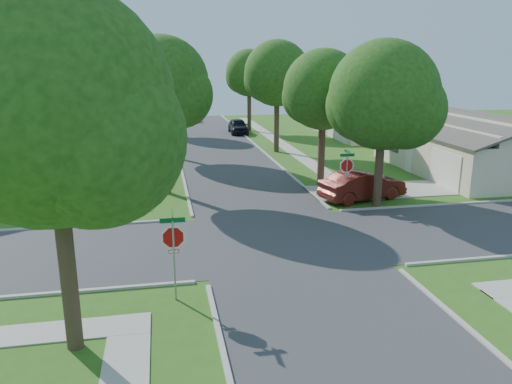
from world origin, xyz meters
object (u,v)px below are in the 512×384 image
object	(u,v)px
tree_w_mid	(161,74)
house_ne_far	(365,120)
tree_w_far	(160,80)
car_curb_west	(189,115)
car_curb_east	(238,126)
house_ne_near	(468,150)
house_nw_far	(45,124)
tree_e_far	(250,75)
tree_w_near	(163,87)
tree_e_near	(324,94)
tree_sw_corner	(55,117)
stop_sign_ne	(347,168)
tree_ne_corner	(384,100)
stop_sign_sw	(173,241)
tree_e_mid	(278,76)
car_driveway	(363,185)

from	to	relation	value
tree_w_mid	house_ne_far	world-z (taller)	tree_w_mid
tree_w_far	car_curb_west	distance (m)	12.82
car_curb_east	house_ne_near	bearing A→B (deg)	-57.66
tree_w_far	house_nw_far	world-z (taller)	tree_w_far
tree_e_far	tree_w_near	xyz separation A→B (m)	(-9.40, -25.00, 0.14)
tree_e_near	tree_sw_corner	bearing A→B (deg)	-127.30
tree_w_near	tree_w_mid	size ratio (longest dim) A/B	0.94
stop_sign_ne	house_ne_near	bearing A→B (deg)	29.14
house_ne_near	tree_ne_corner	bearing A→B (deg)	-144.82
tree_w_mid	car_curb_west	size ratio (longest dim) A/B	2.06
tree_w_far	tree_sw_corner	distance (m)	41.10
stop_sign_sw	tree_e_mid	size ratio (longest dim) A/B	0.32
stop_sign_sw	tree_w_mid	xyz separation A→B (m)	(0.06, 25.71, 4.46)
stop_sign_sw	tree_sw_corner	size ratio (longest dim) A/B	0.31
tree_sw_corner	car_curb_east	bearing A→B (deg)	74.88
stop_sign_ne	tree_e_far	bearing A→B (deg)	89.90
house_ne_far	car_curb_west	world-z (taller)	house_ne_far
car_driveway	car_curb_west	size ratio (longest dim) A/B	1.07
stop_sign_ne	tree_e_mid	distance (m)	16.84
stop_sign_ne	car_curb_west	world-z (taller)	stop_sign_ne
tree_e_far	tree_w_near	size ratio (longest dim) A/B	0.97
tree_e_near	house_ne_far	bearing A→B (deg)	60.65
house_nw_far	car_driveway	xyz separation A→B (m)	(21.99, -26.50, -0.70)
stop_sign_sw	tree_sw_corner	bearing A→B (deg)	-140.03
tree_e_far	tree_w_near	bearing A→B (deg)	-110.60
tree_sw_corner	house_nw_far	distance (m)	40.20
tree_sw_corner	car_curb_west	world-z (taller)	tree_sw_corner
tree_e_mid	house_nw_far	size ratio (longest dim) A/B	0.68
tree_w_near	tree_w_mid	world-z (taller)	tree_w_mid
stop_sign_sw	tree_e_far	distance (m)	40.04
tree_sw_corner	tree_w_near	bearing A→B (deg)	80.10
tree_w_near	tree_ne_corner	xyz separation A→B (m)	(11.00, -4.80, -0.52)
house_ne_near	car_driveway	size ratio (longest dim) A/B	2.74
stop_sign_ne	house_nw_far	world-z (taller)	house_nw_far
tree_ne_corner	car_curb_west	size ratio (longest dim) A/B	1.86
tree_w_mid	car_curb_east	size ratio (longest dim) A/B	2.09
stop_sign_sw	tree_e_near	world-z (taller)	tree_e_near
tree_w_near	tree_w_far	size ratio (longest dim) A/B	1.12
tree_ne_corner	car_curb_west	distance (m)	42.14
tree_e_far	car_driveway	xyz separation A→B (m)	(1.25, -28.51, -5.16)
car_curb_east	car_curb_west	distance (m)	13.72
house_nw_far	house_ne_near	bearing A→B (deg)	-33.29
tree_ne_corner	car_driveway	world-z (taller)	tree_ne_corner
tree_sw_corner	car_driveway	bearing A→B (deg)	42.92
tree_w_near	stop_sign_sw	bearing A→B (deg)	-90.23
tree_w_mid	car_driveway	xyz separation A→B (m)	(10.64, -15.51, -5.67)
car_curb_west	stop_sign_ne	bearing A→B (deg)	100.11
tree_e_far	car_curb_east	bearing A→B (deg)	-133.57
tree_e_far	house_ne_far	xyz separation A→B (m)	(11.24, -5.01, -4.46)
tree_e_near	tree_e_mid	bearing A→B (deg)	89.97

